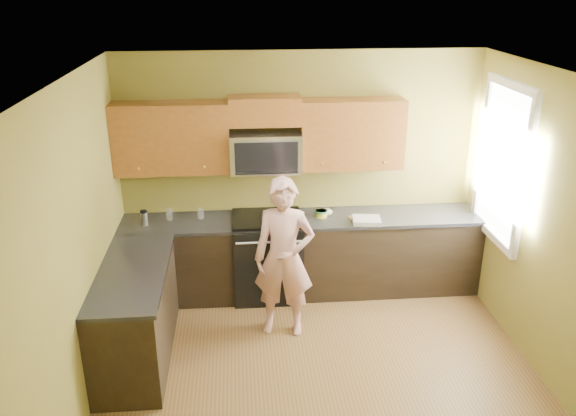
{
  "coord_description": "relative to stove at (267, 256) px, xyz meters",
  "views": [
    {
      "loc": [
        -0.69,
        -4.22,
        3.41
      ],
      "look_at": [
        -0.2,
        1.3,
        1.2
      ],
      "focal_mm": 36.26,
      "sensor_mm": 36.0,
      "label": 1
    }
  ],
  "objects": [
    {
      "name": "upper_cab_over_mw",
      "position": [
        0.0,
        0.16,
        1.62
      ],
      "size": [
        0.76,
        0.33,
        0.3
      ],
      "primitive_type": "cube",
      "color": "brown",
      "rests_on": "wall_back"
    },
    {
      "name": "upper_cab_right",
      "position": [
        0.94,
        0.16,
        0.97
      ],
      "size": [
        1.12,
        0.33,
        0.75
      ],
      "primitive_type": null,
      "color": "brown",
      "rests_on": "wall_back"
    },
    {
      "name": "wall_right",
      "position": [
        2.4,
        -1.68,
        0.88
      ],
      "size": [
        0.0,
        4.0,
        4.0
      ],
      "primitive_type": "plane",
      "rotation": [
        1.57,
        0.0,
        -1.57
      ],
      "color": "olive",
      "rests_on": "ground"
    },
    {
      "name": "stove",
      "position": [
        0.0,
        0.0,
        0.0
      ],
      "size": [
        0.76,
        0.65,
        0.95
      ],
      "primitive_type": null,
      "color": "black",
      "rests_on": "floor"
    },
    {
      "name": "napkin_b",
      "position": [
        0.68,
        0.08,
        0.48
      ],
      "size": [
        0.16,
        0.16,
        0.07
      ],
      "primitive_type": "ellipsoid",
      "rotation": [
        0.0,
        0.0,
        0.32
      ],
      "color": "silver",
      "rests_on": "countertop_back"
    },
    {
      "name": "cabinet_left_run",
      "position": [
        -1.3,
        -1.08,
        -0.03
      ],
      "size": [
        0.6,
        1.6,
        0.88
      ],
      "primitive_type": "cube",
      "color": "black",
      "rests_on": "floor"
    },
    {
      "name": "wall_back",
      "position": [
        0.4,
        0.32,
        0.88
      ],
      "size": [
        4.0,
        0.0,
        4.0
      ],
      "primitive_type": "plane",
      "rotation": [
        1.57,
        0.0,
        0.0
      ],
      "color": "olive",
      "rests_on": "ground"
    },
    {
      "name": "travel_mug",
      "position": [
        -1.32,
        -0.04,
        0.45
      ],
      "size": [
        0.09,
        0.09,
        0.17
      ],
      "primitive_type": null,
      "rotation": [
        0.0,
        0.0,
        -0.21
      ],
      "color": "silver",
      "rests_on": "countertop_back"
    },
    {
      "name": "countertop_back",
      "position": [
        0.4,
        0.01,
        0.43
      ],
      "size": [
        4.0,
        0.62,
        0.04
      ],
      "primitive_type": "cube",
      "color": "black",
      "rests_on": "cabinet_back_run"
    },
    {
      "name": "window",
      "position": [
        2.38,
        -0.48,
        1.17
      ],
      "size": [
        0.06,
        1.06,
        1.66
      ],
      "primitive_type": null,
      "color": "white",
      "rests_on": "wall_right"
    },
    {
      "name": "upper_cab_left",
      "position": [
        -0.99,
        0.16,
        0.97
      ],
      "size": [
        1.22,
        0.33,
        0.75
      ],
      "primitive_type": null,
      "color": "brown",
      "rests_on": "wall_back"
    },
    {
      "name": "glass_c",
      "position": [
        -0.73,
        0.1,
        0.51
      ],
      "size": [
        0.07,
        0.07,
        0.12
      ],
      "primitive_type": "cylinder",
      "rotation": [
        0.0,
        0.0,
        0.01
      ],
      "color": "silver",
      "rests_on": "countertop_back"
    },
    {
      "name": "wall_left",
      "position": [
        -1.6,
        -1.68,
        0.88
      ],
      "size": [
        0.0,
        4.0,
        4.0
      ],
      "primitive_type": "plane",
      "rotation": [
        1.57,
        0.0,
        1.57
      ],
      "color": "olive",
      "rests_on": "ground"
    },
    {
      "name": "napkin_a",
      "position": [
        0.11,
        -0.06,
        0.48
      ],
      "size": [
        0.14,
        0.15,
        0.06
      ],
      "primitive_type": "ellipsoid",
      "rotation": [
        0.0,
        0.0,
        -0.29
      ],
      "color": "silver",
      "rests_on": "countertop_back"
    },
    {
      "name": "glass_b",
      "position": [
        -1.07,
        0.1,
        0.51
      ],
      "size": [
        0.09,
        0.09,
        0.12
      ],
      "primitive_type": "cylinder",
      "rotation": [
        0.0,
        0.0,
        0.36
      ],
      "color": "silver",
      "rests_on": "countertop_back"
    },
    {
      "name": "floor",
      "position": [
        0.4,
        -1.68,
        -0.47
      ],
      "size": [
        4.0,
        4.0,
        0.0
      ],
      "primitive_type": "plane",
      "color": "brown",
      "rests_on": "ground"
    },
    {
      "name": "toast_slice",
      "position": [
        0.96,
        -0.06,
        0.45
      ],
      "size": [
        0.12,
        0.12,
        0.01
      ],
      "primitive_type": "cube",
      "rotation": [
        0.0,
        0.0,
        0.09
      ],
      "color": "#B27F47",
      "rests_on": "countertop_back"
    },
    {
      "name": "countertop_left",
      "position": [
        -1.29,
        -1.08,
        0.43
      ],
      "size": [
        0.62,
        1.6,
        0.04
      ],
      "primitive_type": "cube",
      "color": "black",
      "rests_on": "cabinet_left_run"
    },
    {
      "name": "frying_pan",
      "position": [
        0.07,
        -0.05,
        0.47
      ],
      "size": [
        0.44,
        0.56,
        0.06
      ],
      "primitive_type": null,
      "rotation": [
        0.0,
        0.0,
        0.36
      ],
      "color": "black",
      "rests_on": "stove"
    },
    {
      "name": "butter_tub",
      "position": [
        0.61,
        0.03,
        0.45
      ],
      "size": [
        0.17,
        0.17,
        0.1
      ],
      "primitive_type": null,
      "rotation": [
        0.0,
        0.0,
        0.27
      ],
      "color": "yellow",
      "rests_on": "countertop_back"
    },
    {
      "name": "ceiling",
      "position": [
        0.4,
        -1.68,
        2.23
      ],
      "size": [
        4.0,
        4.0,
        0.0
      ],
      "primitive_type": "plane",
      "rotation": [
        3.14,
        0.0,
        0.0
      ],
      "color": "white",
      "rests_on": "ground"
    },
    {
      "name": "woman",
      "position": [
        0.13,
        -0.76,
        0.35
      ],
      "size": [
        0.67,
        0.51,
        1.65
      ],
      "primitive_type": "imported",
      "rotation": [
        0.0,
        0.0,
        -0.2
      ],
      "color": "#DE716F",
      "rests_on": "floor"
    },
    {
      "name": "dish_towel",
      "position": [
        1.08,
        -0.17,
        0.47
      ],
      "size": [
        0.33,
        0.28,
        0.05
      ],
      "primitive_type": "cube",
      "rotation": [
        0.0,
        0.0,
        -0.13
      ],
      "color": "silver",
      "rests_on": "countertop_back"
    },
    {
      "name": "microwave",
      "position": [
        0.0,
        0.12,
        0.97
      ],
      "size": [
        0.76,
        0.4,
        0.42
      ],
      "primitive_type": null,
      "color": "silver",
      "rests_on": "wall_back"
    },
    {
      "name": "cabinet_back_run",
      "position": [
        0.4,
        0.02,
        -0.03
      ],
      "size": [
        4.0,
        0.6,
        0.88
      ],
      "primitive_type": "cube",
      "color": "black",
      "rests_on": "floor"
    }
  ]
}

